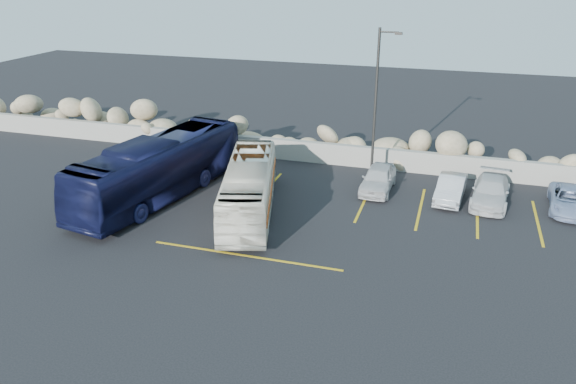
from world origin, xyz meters
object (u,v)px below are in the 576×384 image
(car_a, at_px, (378,179))
(car_b, at_px, (451,188))
(lamppost, at_px, (376,104))
(car_d, at_px, (570,200))
(car_c, at_px, (491,191))
(vintage_bus, at_px, (249,188))
(tour_coach, at_px, (159,168))

(car_a, height_order, car_b, car_a)
(lamppost, height_order, car_d, lamppost)
(car_a, height_order, car_c, car_a)
(lamppost, distance_m, car_c, 7.00)
(vintage_bus, xyz_separation_m, car_b, (8.93, 4.29, -0.63))
(vintage_bus, bearing_deg, car_b, 9.69)
(car_a, distance_m, car_b, 3.60)
(lamppost, relative_size, vintage_bus, 0.92)
(car_c, bearing_deg, tour_coach, -160.24)
(lamppost, height_order, car_b, lamppost)
(tour_coach, bearing_deg, car_a, 31.58)
(car_c, bearing_deg, car_b, -170.24)
(car_b, distance_m, car_c, 1.86)
(vintage_bus, height_order, car_b, vintage_bus)
(lamppost, height_order, car_a, lamppost)
(vintage_bus, xyz_separation_m, car_d, (14.34, 4.58, -0.68))
(car_a, bearing_deg, car_c, 1.10)
(lamppost, bearing_deg, car_d, -4.06)
(vintage_bus, xyz_separation_m, car_a, (5.34, 4.44, -0.58))
(tour_coach, distance_m, car_c, 16.20)
(car_b, relative_size, car_d, 0.93)
(lamppost, height_order, vintage_bus, lamppost)
(car_b, xyz_separation_m, car_c, (1.86, 0.14, 0.01))
(lamppost, distance_m, tour_coach, 11.26)
(car_d, bearing_deg, vintage_bus, -157.66)
(vintage_bus, distance_m, car_d, 15.07)
(car_a, bearing_deg, tour_coach, -157.37)
(tour_coach, distance_m, car_a, 11.02)
(tour_coach, relative_size, car_d, 2.82)
(car_c, bearing_deg, lamppost, 177.50)
(vintage_bus, relative_size, car_a, 2.33)
(car_b, height_order, car_d, car_b)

